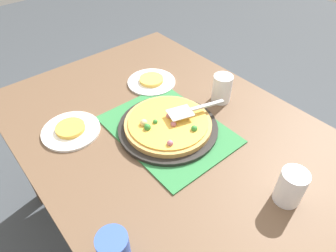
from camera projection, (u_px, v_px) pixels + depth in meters
The scene contains 13 objects.
ground_plane at pixel (168, 228), 1.65m from camera, with size 8.00×8.00×0.00m, color #3D4247.
dining_table at pixel (168, 149), 1.22m from camera, with size 1.40×1.00×0.75m.
placemat at pixel (168, 129), 1.14m from camera, with size 0.48×0.36×0.01m, color #2D753D.
pizza_pan at pixel (168, 127), 1.13m from camera, with size 0.38×0.38×0.01m, color black.
pizza at pixel (168, 124), 1.12m from camera, with size 0.33×0.33×0.05m.
plate_near_left at pixel (152, 82), 1.37m from camera, with size 0.22×0.22×0.01m, color white.
plate_far_right at pixel (71, 131), 1.13m from camera, with size 0.22×0.22×0.01m, color white.
served_slice_left at pixel (151, 80), 1.37m from camera, with size 0.11×0.11×0.02m, color #EAB747.
served_slice_right at pixel (70, 128), 1.12m from camera, with size 0.11×0.11×0.02m, color gold.
cup_near at pixel (114, 251), 0.73m from camera, with size 0.08×0.08×0.12m, color #3351AD.
cup_far at pixel (291, 187), 0.87m from camera, with size 0.08×0.08×0.12m, color white.
cup_corner at pixel (221, 88), 1.24m from camera, with size 0.08×0.08×0.12m, color white.
pizza_server at pixel (192, 110), 1.12m from camera, with size 0.11×0.23×0.01m.
Camera 1 is at (-0.64, 0.54, 1.53)m, focal length 31.80 mm.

